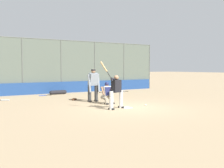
{
  "coord_description": "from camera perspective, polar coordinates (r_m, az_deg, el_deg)",
  "views": [
    {
      "loc": [
        6.82,
        9.88,
        1.85
      ],
      "look_at": [
        0.17,
        -1.0,
        1.05
      ],
      "focal_mm": 42.0,
      "sensor_mm": 36.0,
      "label": 1
    }
  ],
  "objects": [
    {
      "name": "spare_bat_by_padding",
      "position": [
        17.72,
        -14.7,
        -2.42
      ],
      "size": [
        0.81,
        0.1,
        0.07
      ],
      "rotation": [
        0.0,
        0.0,
        6.23
      ],
      "color": "black",
      "rests_on": "ground_plane"
    },
    {
      "name": "umpire_home",
      "position": [
        14.19,
        -4.1,
        -0.04
      ],
      "size": [
        0.72,
        0.45,
        1.77
      ],
      "rotation": [
        0.0,
        0.0,
        0.04
      ],
      "color": "#333333",
      "rests_on": "ground_plane"
    },
    {
      "name": "spare_bat_near_backstop",
      "position": [
        19.21,
        -1.33,
        -1.84
      ],
      "size": [
        0.7,
        0.49,
        0.07
      ],
      "rotation": [
        0.0,
        0.0,
        2.56
      ],
      "color": "black",
      "rests_on": "ground_plane"
    },
    {
      "name": "bleachers_beyond",
      "position": [
        23.24,
        -7.16,
        0.44
      ],
      "size": [
        11.6,
        3.05,
        1.8
      ],
      "color": "slate",
      "rests_on": "ground_plane"
    },
    {
      "name": "batter_at_plate",
      "position": [
        11.7,
        0.87,
        -1.44
      ],
      "size": [
        1.11,
        0.55,
        2.13
      ],
      "rotation": [
        0.0,
        0.0,
        0.31
      ],
      "color": "silver",
      "rests_on": "ground_plane"
    },
    {
      "name": "catcher_behind_plate",
      "position": [
        13.33,
        -0.95,
        -1.87
      ],
      "size": [
        0.61,
        0.72,
        1.12
      ],
      "rotation": [
        0.0,
        0.0,
        0.1
      ],
      "color": "gray",
      "rests_on": "ground_plane"
    },
    {
      "name": "spare_bat_third_base_side",
      "position": [
        15.87,
        -22.42,
        -3.26
      ],
      "size": [
        0.74,
        0.43,
        0.07
      ],
      "rotation": [
        0.0,
        0.0,
        2.64
      ],
      "color": "black",
      "rests_on": "ground_plane"
    },
    {
      "name": "equipment_bag_dugout_side",
      "position": [
        18.53,
        -11.64,
        -1.77
      ],
      "size": [
        1.24,
        0.28,
        0.28
      ],
      "color": "black",
      "rests_on": "ground_plane"
    },
    {
      "name": "padding_wall",
      "position": [
        19.49,
        -10.84,
        -0.72
      ],
      "size": [
        16.24,
        0.18,
        0.81
      ],
      "primitive_type": "cube",
      "color": "navy",
      "rests_on": "ground_plane"
    },
    {
      "name": "ground_plane",
      "position": [
        12.15,
        3.18,
        -5.17
      ],
      "size": [
        160.0,
        160.0,
        0.0
      ],
      "primitive_type": "plane",
      "color": "tan"
    },
    {
      "name": "home_plate_marker",
      "position": [
        12.15,
        3.18,
        -5.15
      ],
      "size": [
        0.43,
        0.43,
        0.01
      ],
      "primitive_type": "cube",
      "color": "white",
      "rests_on": "ground_plane"
    },
    {
      "name": "backstop_fence",
      "position": [
        19.53,
        -11.0,
        4.06
      ],
      "size": [
        16.65,
        0.08,
        3.89
      ],
      "color": "#515651",
      "rests_on": "ground_plane"
    },
    {
      "name": "fielding_glove_on_dirt",
      "position": [
        15.01,
        -8.25,
        -3.3
      ],
      "size": [
        0.33,
        0.25,
        0.12
      ],
      "color": "#56331E",
      "rests_on": "ground_plane"
    },
    {
      "name": "spare_bat_first_base_side",
      "position": [
        20.33,
        2.47,
        -1.55
      ],
      "size": [
        0.17,
        0.85,
        0.07
      ],
      "rotation": [
        0.0,
        0.0,
        4.85
      ],
      "color": "black",
      "rests_on": "ground_plane"
    },
    {
      "name": "baseball_loose",
      "position": [
        12.85,
        7.34,
        -4.55
      ],
      "size": [
        0.07,
        0.07,
        0.07
      ],
      "primitive_type": "sphere",
      "color": "white",
      "rests_on": "ground_plane"
    }
  ]
}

